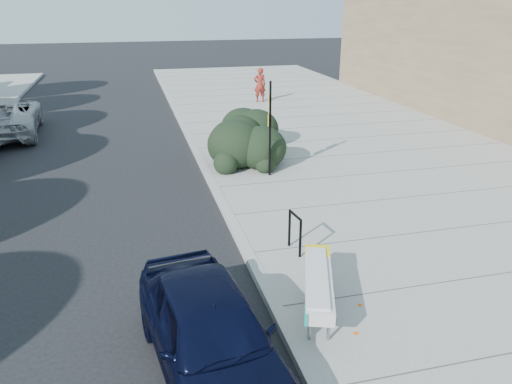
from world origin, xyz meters
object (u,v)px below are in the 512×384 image
(bike_rack, at_px, (295,229))
(sign_post, at_px, (270,123))
(suv_silver, at_px, (4,117))
(bench, at_px, (318,282))
(sedan_navy, at_px, (211,333))
(pedestrian, at_px, (260,85))

(bike_rack, relative_size, sign_post, 0.30)
(bike_rack, relative_size, suv_silver, 0.16)
(bench, bearing_deg, sign_post, 100.44)
(bike_rack, xyz_separation_m, sedan_navy, (-2.24, -2.97, 0.02))
(bike_rack, distance_m, suv_silver, 14.72)
(suv_silver, relative_size, pedestrian, 3.14)
(bike_rack, xyz_separation_m, suv_silver, (-7.87, 12.45, 0.09))
(bike_rack, relative_size, sedan_navy, 0.21)
(sign_post, distance_m, sedan_navy, 8.39)
(sign_post, distance_m, pedestrian, 11.49)
(bike_rack, height_order, sedan_navy, sedan_navy)
(sign_post, height_order, sedan_navy, sign_post)
(sedan_navy, xyz_separation_m, pedestrian, (5.69, 18.92, 0.33))
(bench, xyz_separation_m, pedestrian, (3.74, 18.01, 0.33))
(sign_post, relative_size, sedan_navy, 0.70)
(sign_post, bearing_deg, bike_rack, -82.75)
(bike_rack, bearing_deg, sign_post, 73.76)
(bike_rack, height_order, sign_post, sign_post)
(bench, bearing_deg, suv_silver, 137.05)
(bike_rack, distance_m, sign_post, 4.97)
(bike_rack, bearing_deg, pedestrian, 71.07)
(bench, distance_m, bike_rack, 2.08)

